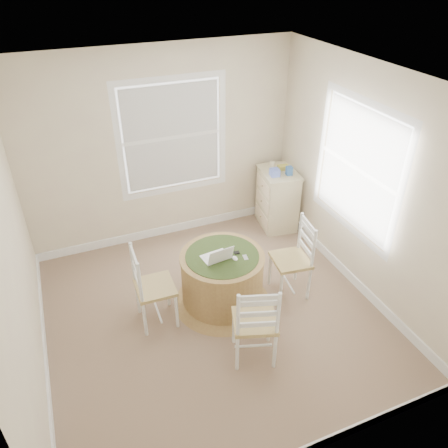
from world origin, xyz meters
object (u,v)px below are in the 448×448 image
chair_left (155,287)px  chair_right (291,260)px  corner_chest (277,199)px  chair_near (255,321)px  laptop (217,257)px  round_table (222,277)px

chair_left → chair_right: (1.57, -0.14, 0.00)m
chair_right → corner_chest: bearing=164.8°
chair_near → laptop: bearing=-66.8°
laptop → chair_right: bearing=166.1°
laptop → round_table: bearing=-163.9°
laptop → corner_chest: size_ratio=0.37×
laptop → corner_chest: same height
round_table → chair_left: chair_left is taller
round_table → laptop: size_ratio=3.50×
chair_left → corner_chest: chair_left is taller
chair_near → chair_right: 1.07m
chair_near → chair_right: (0.80, 0.71, 0.00)m
chair_right → laptop: 0.91m
chair_right → round_table: bearing=-92.4°
chair_near → laptop: (-0.07, 0.81, 0.22)m
round_table → chair_right: (0.80, -0.14, 0.11)m
chair_left → chair_right: same height
round_table → corner_chest: 1.86m
chair_near → chair_right: size_ratio=1.00×
round_table → chair_right: bearing=-1.1°
round_table → chair_left: 0.78m
chair_left → chair_right: size_ratio=1.00×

